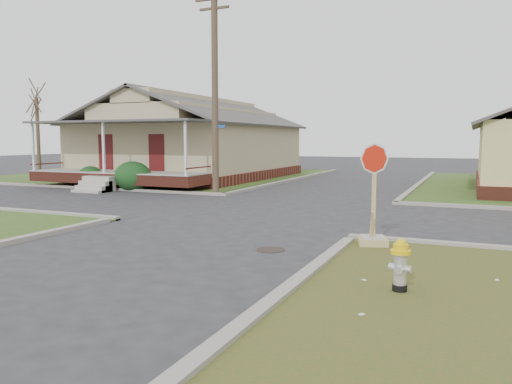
% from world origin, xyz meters
% --- Properties ---
extents(ground, '(120.00, 120.00, 0.00)m').
position_xyz_m(ground, '(0.00, 0.00, 0.00)').
color(ground, '#29282B').
rests_on(ground, ground).
extents(verge_far_left, '(19.00, 19.00, 0.05)m').
position_xyz_m(verge_far_left, '(-13.00, 18.00, 0.03)').
color(verge_far_left, '#2E4819').
rests_on(verge_far_left, ground).
extents(curbs, '(80.00, 40.00, 0.12)m').
position_xyz_m(curbs, '(0.00, 5.00, 0.00)').
color(curbs, gray).
rests_on(curbs, ground).
extents(manhole, '(0.64, 0.64, 0.01)m').
position_xyz_m(manhole, '(2.20, -0.50, 0.01)').
color(manhole, black).
rests_on(manhole, ground).
extents(corner_house, '(10.10, 15.50, 5.30)m').
position_xyz_m(corner_house, '(-10.00, 16.68, 2.28)').
color(corner_house, maroon).
rests_on(corner_house, ground).
extents(utility_pole, '(1.80, 0.28, 9.00)m').
position_xyz_m(utility_pole, '(-4.20, 8.90, 4.66)').
color(utility_pole, '#403225').
rests_on(utility_pole, ground).
extents(tree_far_left, '(0.22, 0.22, 4.90)m').
position_xyz_m(tree_far_left, '(-18.00, 12.00, 2.50)').
color(tree_far_left, '#403225').
rests_on(tree_far_left, verge_far_left).
extents(fire_hydrant, '(0.31, 0.31, 0.84)m').
position_xyz_m(fire_hydrant, '(5.23, -2.60, 0.51)').
color(fire_hydrant, black).
rests_on(fire_hydrant, ground).
extents(stop_sign, '(0.65, 0.64, 2.30)m').
position_xyz_m(stop_sign, '(4.19, 0.74, 0.55)').
color(stop_sign, tan).
rests_on(stop_sign, ground).
extents(hedge_left, '(1.39, 1.14, 1.06)m').
position_xyz_m(hedge_left, '(-11.49, 9.15, 0.58)').
color(hedge_left, '#163D18').
rests_on(hedge_left, verge_far_left).
extents(hedge_right, '(1.65, 1.35, 1.26)m').
position_xyz_m(hedge_right, '(-8.63, 8.83, 0.68)').
color(hedge_right, '#163D18').
rests_on(hedge_right, verge_far_left).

